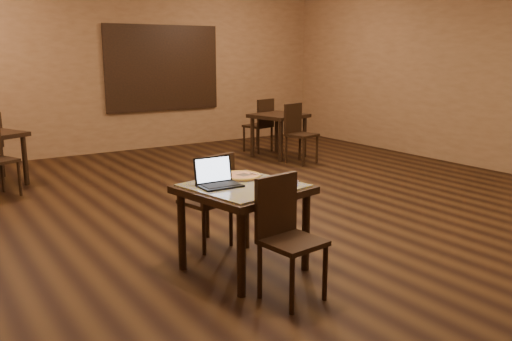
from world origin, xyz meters
TOP-DOWN VIEW (x-y plane):
  - ground at (0.00, 0.00)m, footprint 10.00×10.00m
  - wall_back at (0.00, 5.00)m, footprint 8.00×0.02m
  - wall_right at (4.00, 0.00)m, footprint 0.02×10.00m
  - mural at (0.50, 4.96)m, footprint 2.34×0.05m
  - tiled_table at (-1.50, -1.20)m, footprint 1.08×1.08m
  - chair_main_near at (-1.51, -1.82)m, footprint 0.46×0.46m
  - chair_main_far at (-1.48, -0.58)m, footprint 0.49×0.49m
  - laptop at (-1.70, -1.10)m, footprint 0.35×0.28m
  - plate at (-1.28, -1.38)m, footprint 0.26×0.26m
  - pizza_slice at (-1.28, -1.38)m, footprint 0.24×0.24m
  - pizza_pan at (-1.38, -0.96)m, footprint 0.33×0.33m
  - pizza_whole at (-1.38, -0.96)m, footprint 0.36×0.36m
  - spatula at (-1.36, -0.98)m, footprint 0.16×0.27m
  - napkin_roll at (-1.10, -1.34)m, footprint 0.06×0.19m
  - other_table_a at (1.76, 2.84)m, footprint 1.01×1.01m
  - other_table_a_chair_near at (1.74, 2.25)m, footprint 0.53×0.53m
  - other_table_a_chair_far at (1.78, 3.43)m, footprint 0.53×0.53m

SIDE VIEW (x-z plane):
  - ground at x=0.00m, z-range 0.00..0.00m
  - chair_main_far at x=-1.48m, z-range 0.06..0.99m
  - chair_main_near at x=-1.51m, z-range 0.06..1.01m
  - other_table_a_chair_near at x=1.74m, z-range 0.06..1.07m
  - other_table_a_chair_far at x=1.78m, z-range 0.06..1.07m
  - other_table_a at x=1.76m, z-range 0.26..1.04m
  - tiled_table at x=-1.50m, z-range 0.28..1.04m
  - pizza_pan at x=-1.38m, z-range 0.76..0.77m
  - plate at x=-1.28m, z-range 0.76..0.78m
  - pizza_whole at x=-1.38m, z-range 0.77..0.79m
  - napkin_roll at x=-1.10m, z-range 0.76..0.81m
  - pizza_slice at x=-1.28m, z-range 0.78..0.80m
  - spatula at x=-1.36m, z-range 0.78..0.80m
  - laptop at x=-1.70m, z-range 0.71..0.94m
  - wall_back at x=0.00m, z-range 0.00..3.00m
  - wall_right at x=4.00m, z-range 0.00..3.00m
  - mural at x=0.50m, z-range 0.73..2.37m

